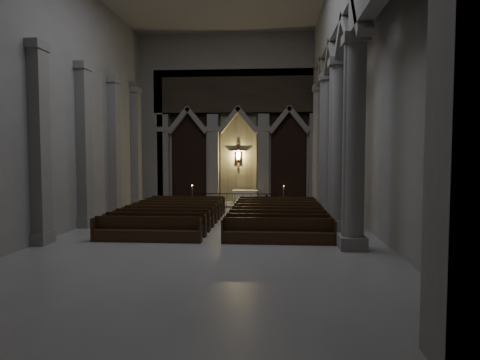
{
  "coord_description": "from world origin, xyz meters",
  "views": [
    {
      "loc": [
        2.48,
        -18.83,
        3.65
      ],
      "look_at": [
        0.79,
        3.0,
        2.27
      ],
      "focal_mm": 32.0,
      "sensor_mm": 36.0,
      "label": 1
    }
  ],
  "objects_px": {
    "candle_stand_left": "(192,202)",
    "pews": "(224,219)",
    "worshipper": "(267,204)",
    "altar": "(245,196)",
    "altar_rail": "(235,198)",
    "candle_stand_right": "(283,202)"
  },
  "relations": [
    {
      "from": "altar_rail",
      "to": "candle_stand_left",
      "type": "height_order",
      "value": "candle_stand_left"
    },
    {
      "from": "candle_stand_left",
      "to": "worshipper",
      "type": "relative_size",
      "value": 1.37
    },
    {
      "from": "altar",
      "to": "candle_stand_right",
      "type": "height_order",
      "value": "candle_stand_right"
    },
    {
      "from": "candle_stand_left",
      "to": "candle_stand_right",
      "type": "distance_m",
      "value": 6.02
    },
    {
      "from": "worshipper",
      "to": "altar_rail",
      "type": "bearing_deg",
      "value": 130.16
    },
    {
      "from": "altar",
      "to": "worshipper",
      "type": "distance_m",
      "value": 4.23
    },
    {
      "from": "candle_stand_right",
      "to": "pews",
      "type": "height_order",
      "value": "candle_stand_right"
    },
    {
      "from": "candle_stand_right",
      "to": "worshipper",
      "type": "xyz_separation_m",
      "value": [
        -1.07,
        -2.1,
        0.14
      ]
    },
    {
      "from": "altar",
      "to": "pews",
      "type": "distance_m",
      "value": 8.45
    },
    {
      "from": "candle_stand_left",
      "to": "pews",
      "type": "height_order",
      "value": "candle_stand_left"
    },
    {
      "from": "pews",
      "to": "worshipper",
      "type": "distance_m",
      "value": 4.98
    },
    {
      "from": "candle_stand_right",
      "to": "pews",
      "type": "bearing_deg",
      "value": -115.64
    },
    {
      "from": "pews",
      "to": "worshipper",
      "type": "bearing_deg",
      "value": 64.97
    },
    {
      "from": "candle_stand_left",
      "to": "candle_stand_right",
      "type": "relative_size",
      "value": 1.0
    },
    {
      "from": "candle_stand_right",
      "to": "pews",
      "type": "xyz_separation_m",
      "value": [
        -3.17,
        -6.61,
        -0.09
      ]
    },
    {
      "from": "pews",
      "to": "worshipper",
      "type": "xyz_separation_m",
      "value": [
        2.1,
        4.5,
        0.23
      ]
    },
    {
      "from": "altar",
      "to": "candle_stand_left",
      "type": "xyz_separation_m",
      "value": [
        -3.39,
        -1.97,
        -0.18
      ]
    },
    {
      "from": "altar_rail",
      "to": "pews",
      "type": "height_order",
      "value": "altar_rail"
    },
    {
      "from": "altar",
      "to": "worshipper",
      "type": "bearing_deg",
      "value": -68.35
    },
    {
      "from": "candle_stand_right",
      "to": "altar",
      "type": "bearing_deg",
      "value": 145.2
    },
    {
      "from": "altar_rail",
      "to": "candle_stand_right",
      "type": "bearing_deg",
      "value": 5.45
    },
    {
      "from": "altar",
      "to": "pews",
      "type": "bearing_deg",
      "value": -93.7
    }
  ]
}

